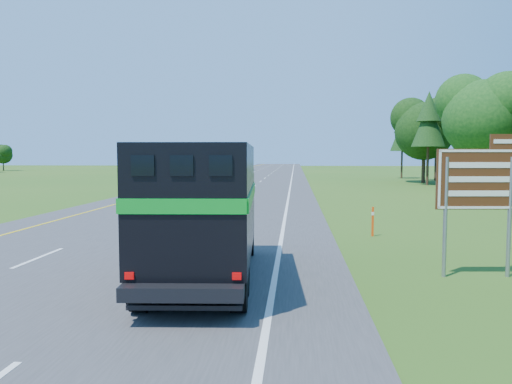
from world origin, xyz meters
The scene contains 7 objects.
road centered at (0.00, 50.00, 0.02)m, with size 15.00×260.00×0.04m, color #38383A.
lane_markings centered at (0.00, 50.00, 0.04)m, with size 11.15×260.00×0.01m.
horse_truck centered at (3.74, 8.77, 1.85)m, with size 2.83×7.76×3.38m.
white_suv centered at (-3.01, 35.79, 0.99)m, with size 3.16×6.86×1.91m, color silver.
far_car centered at (-3.70, 99.56, 0.93)m, with size 2.11×5.24×1.78m, color #B6B5BC.
exit_sign centered at (10.78, 9.73, 2.42)m, with size 2.19×0.25×3.72m.
delineator centered at (9.05, 16.17, 0.63)m, with size 0.10×0.05×1.17m.
Camera 1 is at (6.02, -3.55, 3.18)m, focal length 35.00 mm.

